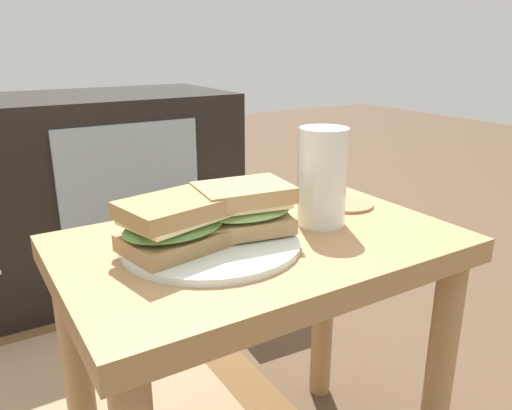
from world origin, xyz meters
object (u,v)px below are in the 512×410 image
Objects in this scene: sandwich_front at (174,224)px; paper_bag at (268,253)px; tv_cabinet at (70,195)px; coaster at (346,204)px; plate at (211,243)px; sandwich_back at (243,208)px; beer_glass at (323,180)px.

sandwich_front is 0.49× the size of paper_bag.
paper_bag is (0.44, -0.41, -0.14)m from tv_cabinet.
sandwich_front is at bearing -93.17° from tv_cabinet.
paper_bag is at bearing 71.75° from coaster.
plate is 0.07m from sandwich_back.
beer_glass is (0.13, -0.01, 0.02)m from sandwich_back.
sandwich_back is at bearing 1.96° from plate.
tv_cabinet reaches higher than sandwich_back.
beer_glass is 0.71m from paper_bag.
tv_cabinet is 6.34× the size of sandwich_back.
plate is 1.62× the size of sandwich_back.
tv_cabinet reaches higher than coaster.
paper_bag is (0.39, 0.53, -0.35)m from sandwich_back.
sandwich_back is 0.13m from beer_glass.
tv_cabinet is 0.97m from sandwich_front.
coaster is (0.22, 0.04, -0.04)m from sandwich_back.
coaster is at bearing -108.25° from paper_bag.
beer_glass reaches higher than sandwich_back.
tv_cabinet is at bearing 136.99° from paper_bag.
paper_bag is at bearing -43.01° from tv_cabinet.
tv_cabinet is 6.49× the size of beer_glass.
paper_bag is at bearing 64.74° from beer_glass.
sandwich_back reaches higher than coaster.
sandwich_back is (0.05, -0.94, 0.22)m from tv_cabinet.
beer_glass reaches higher than coaster.
plate is (0.00, -0.94, 0.17)m from tv_cabinet.
paper_bag is at bearing 50.39° from plate.
sandwich_front is 1.03× the size of sandwich_back.
sandwich_front is (-0.05, -0.00, 0.04)m from plate.
paper_bag is at bearing 47.27° from sandwich_front.
sandwich_back is 1.02× the size of beer_glass.
paper_bag is (0.49, 0.53, -0.35)m from sandwich_front.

